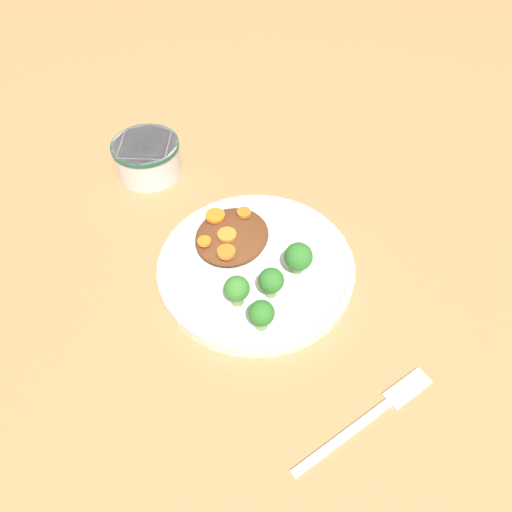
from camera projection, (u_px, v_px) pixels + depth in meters
The scene contains 14 objects.
ground_plane at pixel (256, 272), 0.70m from camera, with size 4.00×4.00×0.00m, color tan.
plate at pixel (256, 266), 0.69m from camera, with size 0.27×0.27×0.02m.
dip_bowl at pixel (147, 156), 0.82m from camera, with size 0.11×0.11×0.06m.
stew_mound at pixel (232, 236), 0.70m from camera, with size 0.10×0.11×0.02m, color brown.
broccoli_floret_0 at pixel (298, 257), 0.66m from camera, with size 0.04×0.04×0.05m.
broccoli_floret_1 at pixel (271, 281), 0.63m from camera, with size 0.03×0.03×0.05m.
broccoli_floret_2 at pixel (237, 290), 0.63m from camera, with size 0.03×0.03×0.04m.
broccoli_floret_3 at pixel (261, 314), 0.60m from camera, with size 0.03×0.03×0.04m.
carrot_slice_0 at pixel (226, 252), 0.67m from camera, with size 0.02×0.02×0.01m, color orange.
carrot_slice_1 at pixel (204, 241), 0.68m from camera, with size 0.02×0.02×0.00m, color orange.
carrot_slice_2 at pixel (215, 216), 0.71m from camera, with size 0.03×0.03×0.01m, color orange.
carrot_slice_3 at pixel (244, 213), 0.71m from camera, with size 0.02×0.02×0.01m, color orange.
carrot_slice_4 at pixel (227, 235), 0.69m from camera, with size 0.03×0.03×0.00m, color orange.
fork at pixel (377, 411), 0.57m from camera, with size 0.12×0.18×0.01m.
Camera 1 is at (-0.18, 0.40, 0.55)m, focal length 35.00 mm.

